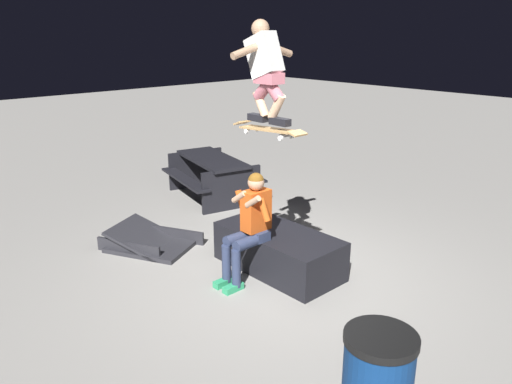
# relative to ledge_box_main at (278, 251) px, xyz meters

# --- Properties ---
(ground_plane) EXTENTS (40.00, 40.00, 0.00)m
(ground_plane) POSITION_rel_ledge_box_main_xyz_m (-0.16, 0.06, -0.26)
(ground_plane) COLOR gray
(ledge_box_main) EXTENTS (1.66, 0.80, 0.51)m
(ledge_box_main) POSITION_rel_ledge_box_main_xyz_m (0.00, 0.00, 0.00)
(ledge_box_main) COLOR black
(ledge_box_main) RESTS_ON ground
(person_sitting_on_ledge) EXTENTS (0.59, 0.75, 1.35)m
(person_sitting_on_ledge) POSITION_rel_ledge_box_main_xyz_m (0.04, 0.46, 0.50)
(person_sitting_on_ledge) COLOR #2D3856
(person_sitting_on_ledge) RESTS_ON ground
(skateboard) EXTENTS (1.02, 0.21, 0.13)m
(skateboard) POSITION_rel_ledge_box_main_xyz_m (-0.06, 0.25, 1.61)
(skateboard) COLOR #AD8451
(skater_airborne) EXTENTS (0.62, 0.89, 1.12)m
(skater_airborne) POSITION_rel_ledge_box_main_xyz_m (-0.00, 0.25, 2.30)
(skater_airborne) COLOR black
(kicker_ramp) EXTENTS (1.35, 1.22, 0.40)m
(kicker_ramp) POSITION_rel_ledge_box_main_xyz_m (1.69, 0.86, -0.19)
(kicker_ramp) COLOR #28282D
(kicker_ramp) RESTS_ON ground
(picnic_table_back) EXTENTS (1.95, 1.68, 0.75)m
(picnic_table_back) POSITION_rel_ledge_box_main_xyz_m (2.89, -1.17, 0.24)
(picnic_table_back) COLOR black
(picnic_table_back) RESTS_ON ground
(trash_bin) EXTENTS (0.55, 0.55, 0.86)m
(trash_bin) POSITION_rel_ledge_box_main_xyz_m (-2.44, 1.40, 0.18)
(trash_bin) COLOR navy
(trash_bin) RESTS_ON ground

